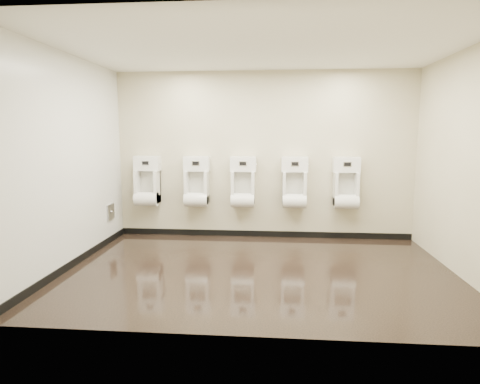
% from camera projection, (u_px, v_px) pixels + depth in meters
% --- Properties ---
extents(ground, '(5.00, 3.50, 0.00)m').
position_uv_depth(ground, '(259.00, 270.00, 5.24)').
color(ground, black).
rests_on(ground, ground).
extents(ceiling, '(5.00, 3.50, 0.00)m').
position_uv_depth(ceiling, '(261.00, 47.00, 4.84)').
color(ceiling, white).
extents(back_wall, '(5.00, 0.02, 2.80)m').
position_uv_depth(back_wall, '(264.00, 156.00, 6.76)').
color(back_wall, beige).
rests_on(back_wall, ground).
extents(front_wall, '(5.00, 0.02, 2.80)m').
position_uv_depth(front_wall, '(252.00, 178.00, 3.31)').
color(front_wall, beige).
rests_on(front_wall, ground).
extents(left_wall, '(0.02, 3.50, 2.80)m').
position_uv_depth(left_wall, '(69.00, 162.00, 5.25)').
color(left_wall, beige).
rests_on(left_wall, ground).
extents(right_wall, '(0.02, 3.50, 2.80)m').
position_uv_depth(right_wall, '(467.00, 164.00, 4.83)').
color(right_wall, beige).
rests_on(right_wall, ground).
extents(tile_overlay_left, '(0.01, 3.50, 2.80)m').
position_uv_depth(tile_overlay_left, '(69.00, 162.00, 5.25)').
color(tile_overlay_left, white).
rests_on(tile_overlay_left, ground).
extents(skirting_back, '(5.00, 0.02, 0.10)m').
position_uv_depth(skirting_back, '(263.00, 234.00, 6.94)').
color(skirting_back, black).
rests_on(skirting_back, ground).
extents(skirting_left, '(0.02, 3.50, 0.10)m').
position_uv_depth(skirting_left, '(76.00, 261.00, 5.44)').
color(skirting_left, black).
rests_on(skirting_left, ground).
extents(access_panel, '(0.04, 0.25, 0.25)m').
position_uv_depth(access_panel, '(111.00, 212.00, 6.56)').
color(access_panel, '#9E9EA3').
rests_on(access_panel, left_wall).
extents(urinal_0, '(0.44, 0.33, 0.83)m').
position_uv_depth(urinal_0, '(147.00, 185.00, 6.85)').
color(urinal_0, silver).
rests_on(urinal_0, back_wall).
extents(urinal_1, '(0.44, 0.33, 0.83)m').
position_uv_depth(urinal_1, '(197.00, 185.00, 6.78)').
color(urinal_1, silver).
rests_on(urinal_1, back_wall).
extents(urinal_2, '(0.44, 0.33, 0.83)m').
position_uv_depth(urinal_2, '(243.00, 186.00, 6.72)').
color(urinal_2, silver).
rests_on(urinal_2, back_wall).
extents(urinal_3, '(0.44, 0.33, 0.83)m').
position_uv_depth(urinal_3, '(294.00, 186.00, 6.64)').
color(urinal_3, silver).
rests_on(urinal_3, back_wall).
extents(urinal_4, '(0.44, 0.33, 0.83)m').
position_uv_depth(urinal_4, '(346.00, 187.00, 6.57)').
color(urinal_4, silver).
rests_on(urinal_4, back_wall).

